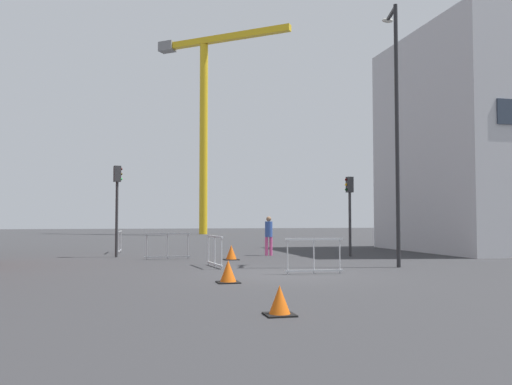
{
  "coord_description": "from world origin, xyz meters",
  "views": [
    {
      "loc": [
        -4.83,
        -15.79,
        1.66
      ],
      "look_at": [
        0.0,
        4.32,
        2.67
      ],
      "focal_mm": 38.06,
      "sensor_mm": 36.0,
      "label": 1
    }
  ],
  "objects_px": {
    "streetlamp_tall": "(396,117)",
    "traffic_cone_on_verge": "(231,253)",
    "traffic_light_verge": "(350,202)",
    "traffic_light_near": "(117,196)",
    "construction_crane": "(206,103)",
    "traffic_cone_striped": "(280,302)",
    "pedestrian_walking": "(269,233)",
    "traffic_cone_by_barrier": "(228,272)"
  },
  "relations": [
    {
      "from": "streetlamp_tall",
      "to": "traffic_cone_on_verge",
      "type": "height_order",
      "value": "streetlamp_tall"
    },
    {
      "from": "traffic_light_verge",
      "to": "traffic_light_near",
      "type": "relative_size",
      "value": 0.89
    },
    {
      "from": "construction_crane",
      "to": "traffic_cone_on_verge",
      "type": "xyz_separation_m",
      "value": [
        -4.34,
        -37.46,
        -14.3
      ]
    },
    {
      "from": "streetlamp_tall",
      "to": "traffic_cone_on_verge",
      "type": "xyz_separation_m",
      "value": [
        -4.98,
        4.57,
        -4.94
      ]
    },
    {
      "from": "traffic_light_verge",
      "to": "traffic_cone_striped",
      "type": "height_order",
      "value": "traffic_light_verge"
    },
    {
      "from": "traffic_light_verge",
      "to": "pedestrian_walking",
      "type": "distance_m",
      "value": 3.9
    },
    {
      "from": "streetlamp_tall",
      "to": "traffic_cone_by_barrier",
      "type": "relative_size",
      "value": 15.64
    },
    {
      "from": "pedestrian_walking",
      "to": "traffic_cone_striped",
      "type": "xyz_separation_m",
      "value": [
        -3.76,
        -14.9,
        -0.8
      ]
    },
    {
      "from": "pedestrian_walking",
      "to": "traffic_cone_by_barrier",
      "type": "bearing_deg",
      "value": -110.53
    },
    {
      "from": "construction_crane",
      "to": "traffic_light_verge",
      "type": "height_order",
      "value": "construction_crane"
    },
    {
      "from": "construction_crane",
      "to": "traffic_cone_striped",
      "type": "xyz_separation_m",
      "value": [
        -5.93,
        -50.14,
        -14.35
      ]
    },
    {
      "from": "pedestrian_walking",
      "to": "streetlamp_tall",
      "type": "bearing_deg",
      "value": -67.44
    },
    {
      "from": "traffic_light_near",
      "to": "pedestrian_walking",
      "type": "height_order",
      "value": "traffic_light_near"
    },
    {
      "from": "pedestrian_walking",
      "to": "traffic_cone_striped",
      "type": "bearing_deg",
      "value": -104.14
    },
    {
      "from": "construction_crane",
      "to": "pedestrian_walking",
      "type": "xyz_separation_m",
      "value": [
        -2.17,
        -35.24,
        -13.54
      ]
    },
    {
      "from": "pedestrian_walking",
      "to": "traffic_cone_by_barrier",
      "type": "xyz_separation_m",
      "value": [
        -3.74,
        -9.99,
        -0.77
      ]
    },
    {
      "from": "traffic_light_near",
      "to": "traffic_cone_striped",
      "type": "relative_size",
      "value": 7.7
    },
    {
      "from": "pedestrian_walking",
      "to": "traffic_cone_on_verge",
      "type": "bearing_deg",
      "value": -134.28
    },
    {
      "from": "streetlamp_tall",
      "to": "traffic_cone_by_barrier",
      "type": "height_order",
      "value": "streetlamp_tall"
    },
    {
      "from": "construction_crane",
      "to": "traffic_light_near",
      "type": "bearing_deg",
      "value": -104.36
    },
    {
      "from": "traffic_light_verge",
      "to": "traffic_cone_striped",
      "type": "bearing_deg",
      "value": -117.81
    },
    {
      "from": "construction_crane",
      "to": "traffic_cone_on_verge",
      "type": "bearing_deg",
      "value": -96.61
    },
    {
      "from": "construction_crane",
      "to": "traffic_light_near",
      "type": "xyz_separation_m",
      "value": [
        -8.91,
        -34.77,
        -11.91
      ]
    },
    {
      "from": "traffic_light_near",
      "to": "traffic_light_verge",
      "type": "bearing_deg",
      "value": -10.16
    },
    {
      "from": "traffic_cone_on_verge",
      "to": "traffic_light_verge",
      "type": "bearing_deg",
      "value": 8.89
    },
    {
      "from": "traffic_light_verge",
      "to": "traffic_cone_by_barrier",
      "type": "height_order",
      "value": "traffic_light_verge"
    },
    {
      "from": "traffic_cone_on_verge",
      "to": "traffic_cone_by_barrier",
      "type": "height_order",
      "value": "traffic_cone_on_verge"
    },
    {
      "from": "streetlamp_tall",
      "to": "construction_crane",
      "type": "bearing_deg",
      "value": 90.88
    },
    {
      "from": "traffic_cone_striped",
      "to": "traffic_cone_on_verge",
      "type": "height_order",
      "value": "traffic_cone_on_verge"
    },
    {
      "from": "streetlamp_tall",
      "to": "traffic_cone_by_barrier",
      "type": "xyz_separation_m",
      "value": [
        -6.56,
        -3.2,
        -4.95
      ]
    },
    {
      "from": "traffic_cone_striped",
      "to": "pedestrian_walking",
      "type": "bearing_deg",
      "value": 75.86
    },
    {
      "from": "traffic_cone_by_barrier",
      "to": "traffic_cone_striped",
      "type": "bearing_deg",
      "value": -90.17
    },
    {
      "from": "construction_crane",
      "to": "traffic_light_verge",
      "type": "xyz_separation_m",
      "value": [
        1.22,
        -36.59,
        -12.17
      ]
    },
    {
      "from": "construction_crane",
      "to": "pedestrian_walking",
      "type": "bearing_deg",
      "value": -93.53
    },
    {
      "from": "traffic_light_near",
      "to": "construction_crane",
      "type": "bearing_deg",
      "value": 75.64
    },
    {
      "from": "construction_crane",
      "to": "traffic_cone_striped",
      "type": "relative_size",
      "value": 42.7
    },
    {
      "from": "traffic_light_near",
      "to": "traffic_cone_striped",
      "type": "bearing_deg",
      "value": -79.04
    },
    {
      "from": "traffic_light_verge",
      "to": "traffic_light_near",
      "type": "bearing_deg",
      "value": 169.84
    },
    {
      "from": "streetlamp_tall",
      "to": "traffic_light_near",
      "type": "height_order",
      "value": "streetlamp_tall"
    },
    {
      "from": "pedestrian_walking",
      "to": "traffic_cone_by_barrier",
      "type": "height_order",
      "value": "pedestrian_walking"
    },
    {
      "from": "streetlamp_tall",
      "to": "traffic_cone_by_barrier",
      "type": "distance_m",
      "value": 8.82
    },
    {
      "from": "pedestrian_walking",
      "to": "traffic_cone_on_verge",
      "type": "height_order",
      "value": "pedestrian_walking"
    }
  ]
}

